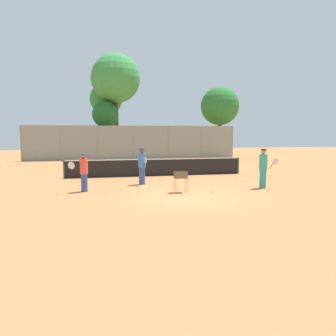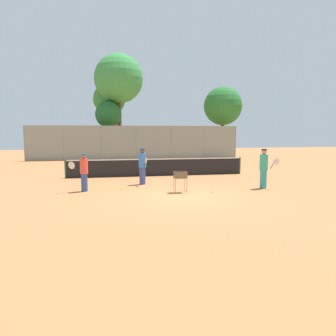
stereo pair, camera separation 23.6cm
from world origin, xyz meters
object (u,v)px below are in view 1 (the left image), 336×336
at_px(parked_car, 90,152).
at_px(player_yellow_shirt, 84,172).
at_px(player_red_cap, 263,168).
at_px(player_white_outfit, 142,166).
at_px(tennis_net, 156,167).
at_px(ball_cart, 181,177).

bearing_deg(parked_car, player_yellow_shirt, -89.49).
height_order(player_red_cap, player_yellow_shirt, player_red_cap).
bearing_deg(player_red_cap, player_white_outfit, -178.62).
bearing_deg(player_yellow_shirt, tennis_net, -134.31).
bearing_deg(ball_cart, player_white_outfit, 117.90).
relative_size(player_red_cap, parked_car, 0.45).
relative_size(player_white_outfit, parked_car, 0.45).
bearing_deg(tennis_net, player_red_cap, -51.65).
bearing_deg(parked_car, tennis_net, -74.41).
relative_size(player_white_outfit, ball_cart, 1.97).
bearing_deg(ball_cart, player_yellow_shirt, 165.32).
bearing_deg(tennis_net, player_yellow_shirt, -131.81).
xyz_separation_m(tennis_net, player_red_cap, (4.28, -5.41, 0.42)).
height_order(player_red_cap, ball_cart, player_red_cap).
bearing_deg(player_white_outfit, ball_cart, 16.06).
height_order(player_red_cap, parked_car, player_red_cap).
distance_m(tennis_net, ball_cart, 5.71).
distance_m(tennis_net, player_yellow_shirt, 6.18).
height_order(player_white_outfit, parked_car, player_white_outfit).
height_order(player_yellow_shirt, ball_cart, player_yellow_shirt).
bearing_deg(player_yellow_shirt, ball_cart, 162.82).
height_order(tennis_net, player_red_cap, player_red_cap).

